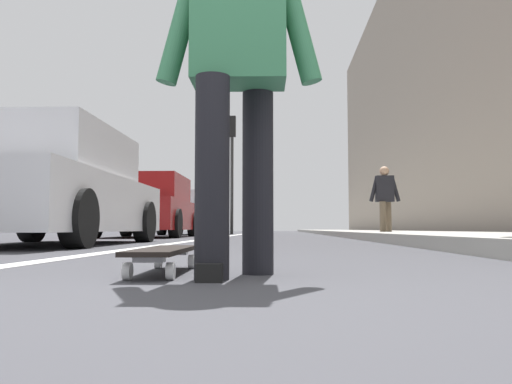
{
  "coord_description": "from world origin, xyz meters",
  "views": [
    {
      "loc": [
        -1.14,
        -0.29,
        0.2
      ],
      "look_at": [
        8.78,
        0.19,
        0.9
      ],
      "focal_mm": 36.68,
      "sensor_mm": 36.0,
      "label": 1
    }
  ],
  "objects_px": {
    "skateboard": "(164,253)",
    "parked_car_far": "(195,214)",
    "parked_car_near": "(50,190)",
    "parked_car_mid": "(148,208)",
    "skater_person": "(238,58)",
    "traffic_light": "(232,153)",
    "pedestrian_distant": "(385,197)"
  },
  "relations": [
    {
      "from": "parked_car_near",
      "to": "parked_car_mid",
      "type": "distance_m",
      "value": 6.04
    },
    {
      "from": "skater_person",
      "to": "pedestrian_distant",
      "type": "height_order",
      "value": "pedestrian_distant"
    },
    {
      "from": "skater_person",
      "to": "parked_car_far",
      "type": "xyz_separation_m",
      "value": [
        15.98,
        2.82,
        -0.22
      ]
    },
    {
      "from": "parked_car_near",
      "to": "pedestrian_distant",
      "type": "height_order",
      "value": "pedestrian_distant"
    },
    {
      "from": "skater_person",
      "to": "parked_car_mid",
      "type": "height_order",
      "value": "skater_person"
    },
    {
      "from": "skater_person",
      "to": "parked_car_near",
      "type": "bearing_deg",
      "value": 32.56
    },
    {
      "from": "skater_person",
      "to": "parked_car_mid",
      "type": "relative_size",
      "value": 0.4
    },
    {
      "from": "parked_car_near",
      "to": "skater_person",
      "type": "bearing_deg",
      "value": -147.44
    },
    {
      "from": "parked_car_near",
      "to": "parked_car_far",
      "type": "bearing_deg",
      "value": 0.28
    },
    {
      "from": "skateboard",
      "to": "skater_person",
      "type": "bearing_deg",
      "value": -113.36
    },
    {
      "from": "parked_car_mid",
      "to": "parked_car_far",
      "type": "xyz_separation_m",
      "value": [
        5.61,
        -0.22,
        0.01
      ]
    },
    {
      "from": "skateboard",
      "to": "parked_car_near",
      "type": "bearing_deg",
      "value": 30.06
    },
    {
      "from": "parked_car_mid",
      "to": "parked_car_far",
      "type": "relative_size",
      "value": 0.93
    },
    {
      "from": "skateboard",
      "to": "parked_car_mid",
      "type": "xyz_separation_m",
      "value": [
        10.22,
        2.7,
        0.62
      ]
    },
    {
      "from": "skater_person",
      "to": "pedestrian_distant",
      "type": "distance_m",
      "value": 10.45
    },
    {
      "from": "skateboard",
      "to": "parked_car_near",
      "type": "height_order",
      "value": "parked_car_near"
    },
    {
      "from": "parked_car_mid",
      "to": "traffic_light",
      "type": "bearing_deg",
      "value": -10.32
    },
    {
      "from": "parked_car_far",
      "to": "pedestrian_distant",
      "type": "xyz_separation_m",
      "value": [
        -5.87,
        -5.44,
        0.23
      ]
    },
    {
      "from": "pedestrian_distant",
      "to": "parked_car_far",
      "type": "bearing_deg",
      "value": 42.85
    },
    {
      "from": "skateboard",
      "to": "parked_car_near",
      "type": "xyz_separation_m",
      "value": [
        4.18,
        2.42,
        0.61
      ]
    },
    {
      "from": "skater_person",
      "to": "parked_car_far",
      "type": "relative_size",
      "value": 0.37
    },
    {
      "from": "parked_car_mid",
      "to": "traffic_light",
      "type": "relative_size",
      "value": 0.9
    },
    {
      "from": "parked_car_far",
      "to": "parked_car_near",
      "type": "bearing_deg",
      "value": -179.72
    },
    {
      "from": "skater_person",
      "to": "parked_car_mid",
      "type": "bearing_deg",
      "value": 16.36
    },
    {
      "from": "parked_car_near",
      "to": "parked_car_far",
      "type": "xyz_separation_m",
      "value": [
        11.65,
        0.06,
        0.02
      ]
    },
    {
      "from": "skater_person",
      "to": "traffic_light",
      "type": "relative_size",
      "value": 0.36
    },
    {
      "from": "parked_car_near",
      "to": "parked_car_mid",
      "type": "relative_size",
      "value": 1.05
    },
    {
      "from": "traffic_light",
      "to": "parked_car_far",
      "type": "bearing_deg",
      "value": 147.73
    },
    {
      "from": "parked_car_far",
      "to": "pedestrian_distant",
      "type": "distance_m",
      "value": 8.0
    },
    {
      "from": "skateboard",
      "to": "parked_car_far",
      "type": "bearing_deg",
      "value": 8.89
    },
    {
      "from": "pedestrian_distant",
      "to": "skater_person",
      "type": "bearing_deg",
      "value": 165.49
    },
    {
      "from": "skater_person",
      "to": "pedestrian_distant",
      "type": "bearing_deg",
      "value": -14.51
    }
  ]
}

